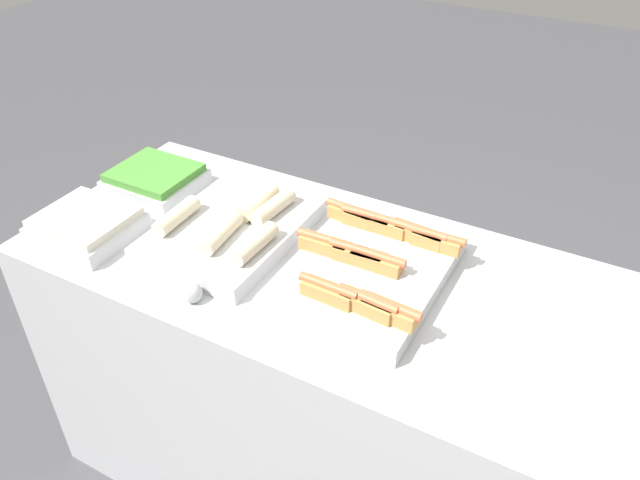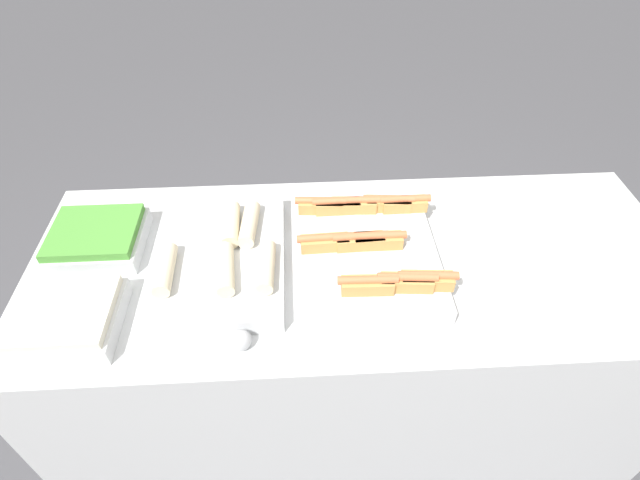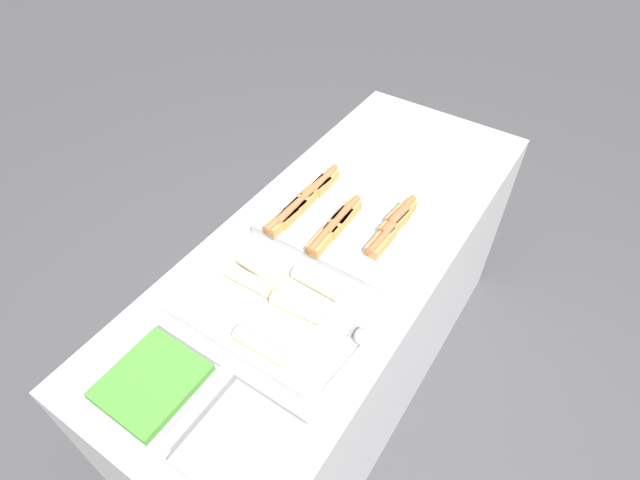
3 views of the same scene
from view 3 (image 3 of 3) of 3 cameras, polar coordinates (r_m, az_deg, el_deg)
The scene contains 7 objects.
ground_plane at distance 2.46m, azimuth 1.47°, elevation -15.09°, with size 12.00×12.00×0.00m, color #4C4C51.
counter at distance 2.06m, azimuth 1.71°, elevation -8.78°, with size 1.86×0.74×0.94m.
tray_hotdogs at distance 1.70m, azimuth 2.38°, elevation 1.89°, with size 0.41×0.50×0.10m.
tray_wraps at distance 1.48m, azimuth -5.80°, elevation -7.65°, with size 0.35×0.49×0.10m.
tray_side_front at distance 1.28m, azimuth -9.04°, elevation -22.54°, with size 0.26×0.23×0.07m.
tray_side_back at distance 1.40m, azimuth -18.45°, elevation -15.60°, with size 0.26×0.23×0.07m.
serving_spoon_near at distance 1.42m, azimuth 4.64°, elevation -11.36°, with size 0.22×0.05×0.05m.
Camera 3 is at (-1.03, -0.61, 2.15)m, focal length 28.00 mm.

